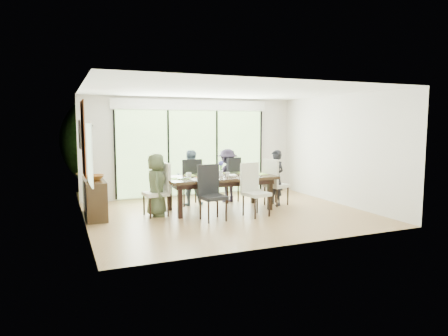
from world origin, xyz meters
name	(u,v)px	position (x,y,z in m)	size (l,w,h in m)	color
floor	(228,214)	(0.00, 0.00, -0.01)	(6.00, 5.00, 0.01)	brown
ceiling	(228,90)	(0.00, 0.00, 2.71)	(6.00, 5.00, 0.01)	white
wall_back	(193,147)	(0.00, 2.51, 1.35)	(6.00, 0.02, 2.70)	beige
wall_front	(290,164)	(0.00, -2.51, 1.35)	(6.00, 0.02, 2.70)	beige
wall_left	(83,158)	(-3.01, 0.00, 1.35)	(0.02, 5.00, 2.70)	beige
wall_right	(340,150)	(3.01, 0.00, 1.35)	(0.02, 5.00, 2.70)	beige
glass_doors	(193,153)	(0.00, 2.47, 1.20)	(4.20, 0.02, 2.30)	#598C3F
blinds_header	(193,105)	(0.00, 2.46, 2.50)	(4.40, 0.06, 0.28)	white
mullion_a	(115,155)	(-2.10, 2.46, 1.20)	(0.05, 0.04, 2.30)	black
mullion_b	(168,153)	(-0.70, 2.46, 1.20)	(0.05, 0.04, 2.30)	black
mullion_c	(217,152)	(0.70, 2.46, 1.20)	(0.05, 0.04, 2.30)	black
mullion_d	(261,151)	(2.10, 2.46, 1.20)	(0.05, 0.04, 2.30)	black
side_window	(90,154)	(-2.97, -1.20, 1.50)	(0.02, 0.90, 1.00)	#8CAD7F
deck	(184,192)	(0.00, 3.40, -0.05)	(6.00, 1.80, 0.10)	brown
rail_top	(176,169)	(0.00, 4.20, 0.55)	(6.00, 0.08, 0.06)	brown
foliage_left	(113,141)	(-1.80, 5.20, 1.44)	(3.20, 3.20, 3.20)	#14380F
foliage_mid	(174,129)	(0.40, 5.80, 1.80)	(4.00, 4.00, 4.00)	#14380F
foliage_right	(230,144)	(2.20, 5.00, 1.26)	(2.80, 2.80, 2.80)	#14380F
foliage_far	(142,134)	(-0.60, 6.50, 1.62)	(3.60, 3.60, 3.60)	#14380F
table_top	(220,178)	(-0.03, 0.44, 0.76)	(2.53, 1.16, 0.06)	black
table_apron	(220,182)	(-0.03, 0.44, 0.66)	(2.32, 0.95, 0.11)	black
table_leg_fl	(180,201)	(-1.11, 0.01, 0.36)	(0.09, 0.09, 0.73)	black
table_leg_fr	(270,194)	(1.05, 0.01, 0.36)	(0.09, 0.09, 0.73)	black
table_leg_bl	(169,195)	(-1.11, 0.87, 0.36)	(0.09, 0.09, 0.73)	black
table_leg_br	(253,189)	(1.05, 0.87, 0.36)	(0.09, 0.09, 0.73)	black
chair_left_end	(156,189)	(-1.53, 0.44, 0.58)	(0.48, 0.48, 1.16)	silver
chair_right_end	(276,182)	(1.47, 0.44, 0.58)	(0.48, 0.48, 1.16)	beige
chair_far_left	(190,182)	(-0.48, 1.29, 0.58)	(0.48, 0.48, 1.16)	black
chair_far_right	(227,179)	(0.52, 1.29, 0.58)	(0.48, 0.48, 1.16)	black
chair_near_left	(213,193)	(-0.53, -0.43, 0.58)	(0.48, 0.48, 1.16)	black
chair_near_right	(256,190)	(0.47, -0.43, 0.58)	(0.48, 0.48, 1.16)	silver
person_left_end	(156,185)	(-1.51, 0.44, 0.68)	(0.63, 0.40, 1.36)	#465236
person_right_end	(276,178)	(1.45, 0.44, 0.68)	(0.63, 0.40, 1.36)	black
person_far_left	(190,178)	(-0.48, 1.27, 0.68)	(0.63, 0.40, 1.36)	slate
person_far_right	(228,176)	(0.52, 1.27, 0.68)	(0.63, 0.40, 1.36)	#262030
placemat_left	(180,178)	(-0.98, 0.44, 0.79)	(0.46, 0.34, 0.01)	#76AF3E
placemat_right	(257,174)	(0.92, 0.44, 0.79)	(0.46, 0.34, 0.01)	#7EA63B
placemat_far_l	(196,175)	(-0.48, 0.84, 0.79)	(0.46, 0.34, 0.01)	#9DC747
placemat_far_r	(234,173)	(0.52, 0.84, 0.79)	(0.46, 0.34, 0.01)	#82A53B
placemat_paper	(202,179)	(-0.58, 0.14, 0.79)	(0.46, 0.34, 0.01)	white
tablet_far_l	(200,175)	(-0.38, 0.79, 0.80)	(0.27, 0.19, 0.01)	black
tablet_far_r	(233,173)	(0.47, 0.79, 0.80)	(0.25, 0.18, 0.01)	black
papers	(248,175)	(0.67, 0.39, 0.79)	(0.32, 0.23, 0.00)	white
platter_base	(202,178)	(-0.58, 0.14, 0.81)	(0.27, 0.27, 0.03)	white
platter_snacks	(202,178)	(-0.58, 0.14, 0.83)	(0.21, 0.21, 0.01)	#BF5516
vase	(221,173)	(0.02, 0.49, 0.85)	(0.08, 0.08, 0.13)	silver
hyacinth_stems	(221,168)	(0.02, 0.49, 0.98)	(0.04, 0.04, 0.17)	#337226
hyacinth_blooms	(221,163)	(0.02, 0.49, 1.08)	(0.12, 0.12, 0.12)	#5152CC
laptop	(186,178)	(-0.88, 0.34, 0.80)	(0.35, 0.22, 0.03)	silver
cup_a	(189,175)	(-0.73, 0.59, 0.84)	(0.13, 0.13, 0.10)	white
cup_b	(227,174)	(0.12, 0.34, 0.84)	(0.11, 0.11, 0.10)	white
cup_c	(249,172)	(0.77, 0.54, 0.84)	(0.13, 0.13, 0.10)	white
book	(229,175)	(0.22, 0.49, 0.80)	(0.17, 0.24, 0.02)	white
sideboard	(94,198)	(-2.76, 0.88, 0.40)	(0.40, 1.44, 0.81)	black
bowl	(94,177)	(-2.76, 0.78, 0.86)	(0.43, 0.43, 0.10)	brown
candlestick_base	(92,176)	(-2.76, 1.23, 0.83)	(0.09, 0.09, 0.04)	black
candlestick_shaft	(91,151)	(-2.76, 1.23, 1.39)	(0.02, 0.02, 1.12)	black
candlestick_pan	(91,126)	(-2.76, 1.23, 1.95)	(0.09, 0.09, 0.03)	black
candle	(90,123)	(-2.76, 1.23, 2.01)	(0.03, 0.03, 0.09)	silver
tapestry	(83,139)	(-2.97, 0.40, 1.70)	(0.02, 1.00, 1.50)	#873713
art_frame	(80,134)	(-2.97, 1.70, 1.75)	(0.03, 0.55, 0.65)	black
art_canvas	(81,134)	(-2.95, 1.70, 1.75)	(0.01, 0.45, 0.55)	#174A4B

